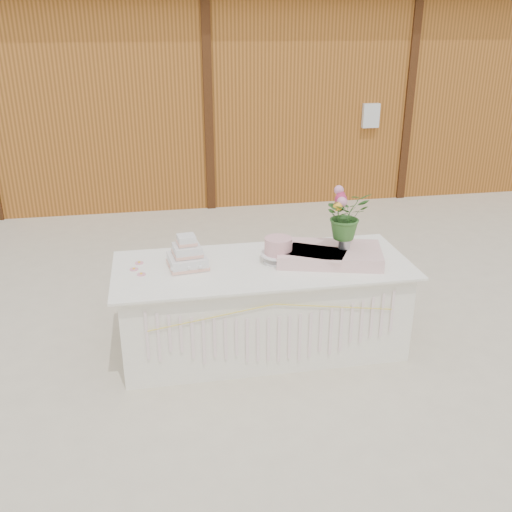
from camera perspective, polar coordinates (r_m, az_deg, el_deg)
The scene contains 9 objects.
ground at distance 4.97m, azimuth 0.63°, elevation -9.00°, with size 80.00×80.00×0.00m, color beige.
barn at distance 10.23m, azimuth -6.12°, elevation 17.18°, with size 12.60×4.60×3.30m.
cake_table at distance 4.78m, azimuth 0.67°, elevation -5.07°, with size 2.40×1.00×0.77m.
wedding_cake at distance 4.56m, azimuth -6.89°, elevation -0.04°, with size 0.33×0.33×0.27m.
pink_cake_stand at distance 4.63m, azimuth 2.24°, elevation 0.75°, with size 0.29×0.29×0.21m.
satin_runner at distance 4.71m, azimuth 7.33°, elevation 0.16°, with size 0.84×0.49×0.11m, color beige.
flower_vase at distance 4.69m, azimuth 8.83°, elevation 1.58°, with size 0.10×0.10×0.14m, color #AEAEB2.
bouquet at distance 4.61m, azimuth 9.03°, elevation 4.65°, with size 0.35×0.31×0.39m, color #366829.
loose_flowers at distance 4.62m, azimuth -11.66°, elevation -1.19°, with size 0.14×0.33×0.02m, color pink, non-canonical shape.
Camera 1 is at (-0.82, -4.16, 2.59)m, focal length 40.00 mm.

